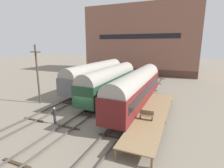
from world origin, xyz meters
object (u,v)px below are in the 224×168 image
object	(u,v)px
train_car_green	(110,81)
bench	(146,115)
train_car_maroon	(137,87)
utility_pole	(37,74)
person_worker	(54,114)
train_car_grey	(96,74)

from	to	relation	value
train_car_green	bench	world-z (taller)	train_car_green
train_car_maroon	utility_pole	xyz separation A→B (m)	(-13.24, -3.60, 1.43)
utility_pole	train_car_maroon	bearing A→B (deg)	15.21
person_worker	utility_pole	distance (m)	8.56
bench	utility_pole	xyz separation A→B (m)	(-15.72, 1.71, 2.84)
train_car_maroon	utility_pole	size ratio (longest dim) A/B	2.09
train_car_grey	bench	bearing A→B (deg)	-44.83
train_car_grey	bench	distance (m)	16.99
train_car_grey	person_worker	xyz separation A→B (m)	(2.85, -14.72, -1.74)
train_car_green	train_car_grey	distance (m)	6.44
train_car_green	utility_pole	xyz separation A→B (m)	(-8.47, -5.89, 1.45)
bench	utility_pole	bearing A→B (deg)	173.79
train_car_grey	person_worker	bearing A→B (deg)	-79.03
train_car_green	bench	size ratio (longest dim) A/B	11.27
train_car_maroon	train_car_grey	bearing A→B (deg)	145.17
train_car_green	bench	bearing A→B (deg)	-46.39
train_car_grey	train_car_maroon	bearing A→B (deg)	-34.83
person_worker	train_car_grey	bearing A→B (deg)	100.97
person_worker	utility_pole	bearing A→B (deg)	145.62
train_car_green	person_worker	xyz separation A→B (m)	(-1.91, -10.38, -1.73)
train_car_grey	train_car_green	bearing A→B (deg)	-42.29
train_car_maroon	bench	bearing A→B (deg)	-64.94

